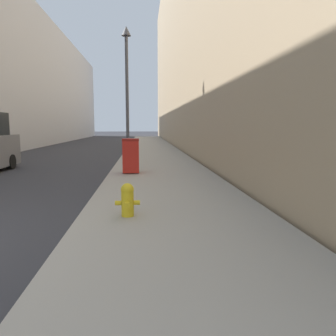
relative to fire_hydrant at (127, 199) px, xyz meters
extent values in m
cube|color=#9E998E|center=(0.98, 16.61, -0.40)|extent=(3.90, 60.00, 0.12)
cube|color=tan|center=(9.03, 24.61, 9.72)|extent=(12.00, 60.00, 20.37)
cylinder|color=yellow|center=(0.00, 0.01, -0.10)|extent=(0.24, 0.24, 0.48)
sphere|color=yellow|center=(0.00, 0.01, 0.18)|extent=(0.25, 0.25, 0.25)
cylinder|color=yellow|center=(0.00, 0.01, 0.26)|extent=(0.07, 0.07, 0.05)
cylinder|color=yellow|center=(0.00, -0.17, -0.08)|extent=(0.11, 0.12, 0.11)
cylinder|color=yellow|center=(-0.18, 0.01, -0.08)|extent=(0.12, 0.09, 0.09)
cylinder|color=yellow|center=(0.18, 0.01, -0.08)|extent=(0.12, 0.09, 0.09)
cube|color=red|center=(-0.15, 5.83, 0.27)|extent=(0.59, 0.53, 1.16)
cube|color=maroon|center=(-0.15, 5.83, 0.89)|extent=(0.61, 0.55, 0.08)
cylinder|color=black|center=(-0.40, 6.05, -0.26)|extent=(0.05, 0.16, 0.16)
cylinder|color=black|center=(0.10, 6.05, -0.26)|extent=(0.05, 0.16, 0.16)
cylinder|color=#4C4C51|center=(-0.45, 10.12, -0.21)|extent=(0.29, 0.29, 0.25)
cylinder|color=#4C4C51|center=(-0.45, 10.12, 2.66)|extent=(0.15, 0.15, 5.99)
cone|color=#4C4C51|center=(-0.45, 10.12, 5.88)|extent=(0.45, 0.45, 0.45)
cylinder|color=black|center=(-5.40, 8.23, -0.14)|extent=(0.24, 0.64, 0.64)
camera|label=1|loc=(0.32, -6.23, 1.41)|focal=35.00mm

